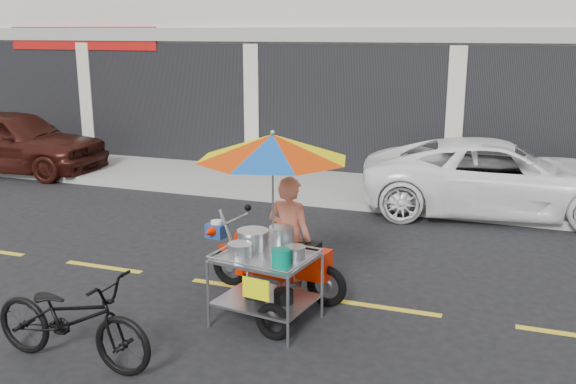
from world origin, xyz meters
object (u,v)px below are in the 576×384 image
(food_vendor_rig, at_px, (277,198))
(near_bicycle, at_px, (71,319))
(white_pickup, at_px, (498,177))
(maroon_sedan, at_px, (12,141))

(food_vendor_rig, bearing_deg, near_bicycle, -120.46)
(white_pickup, height_order, near_bicycle, white_pickup)
(white_pickup, bearing_deg, near_bicycle, 144.11)
(food_vendor_rig, bearing_deg, maroon_sedan, 157.61)
(maroon_sedan, height_order, food_vendor_rig, food_vendor_rig)
(maroon_sedan, height_order, white_pickup, maroon_sedan)
(maroon_sedan, relative_size, white_pickup, 0.91)
(white_pickup, xyz_separation_m, near_bicycle, (-3.66, -7.02, -0.18))
(white_pickup, relative_size, near_bicycle, 2.63)
(maroon_sedan, distance_m, white_pickup, 10.60)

